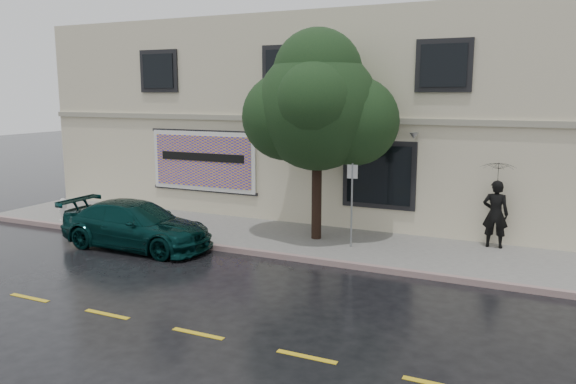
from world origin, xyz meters
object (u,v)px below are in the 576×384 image
at_px(pedestrian, 495,214).
at_px(fire_hydrant, 64,210).
at_px(car, 136,225).
at_px(street_tree, 317,110).

distance_m(pedestrian, fire_hydrant, 13.69).
bearing_deg(car, fire_hydrant, 74.60).
distance_m(street_tree, fire_hydrant, 9.30).
relative_size(car, pedestrian, 2.42).
distance_m(car, street_tree, 6.20).
relative_size(pedestrian, fire_hydrant, 2.35).
bearing_deg(street_tree, pedestrian, 13.81).
height_order(pedestrian, street_tree, street_tree).
bearing_deg(fire_hydrant, pedestrian, 8.40).
bearing_deg(street_tree, car, -149.73).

